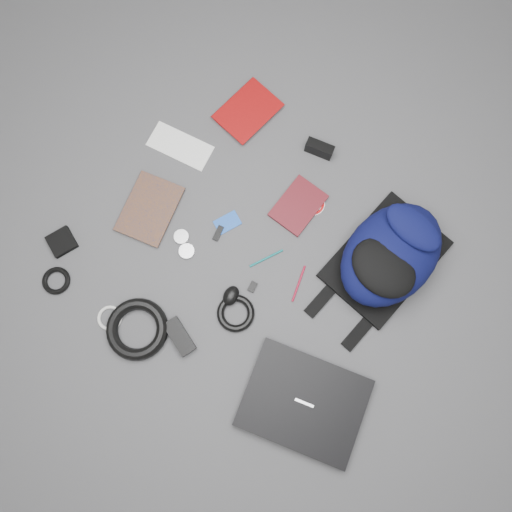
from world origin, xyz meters
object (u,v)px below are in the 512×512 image
Objects in this scene: compact_camera at (319,149)px; power_brick at (180,337)px; dvd_case at (298,206)px; textbook_red at (232,97)px; mouse at (231,296)px; backpack at (391,254)px; laptop at (304,402)px; pouch at (62,242)px; comic_book at (128,200)px.

compact_camera is 0.79× the size of power_brick.
compact_camera is 0.82m from power_brick.
dvd_case is at bearing -87.35° from compact_camera.
textbook_red is 3.11× the size of mouse.
backpack is 0.46m from compact_camera.
mouse is at bearing -88.50° from dvd_case.
backpack reaches higher than laptop.
mouse reaches higher than pouch.
mouse is (0.10, -0.61, -0.01)m from compact_camera.
textbook_red is at bearing 169.55° from compact_camera.
laptop is 2.04× the size of dvd_case.
power_brick is (0.05, -0.82, -0.01)m from compact_camera.
laptop is at bearing 6.82° from pouch.
compact_camera is (-0.43, 0.17, -0.06)m from backpack.
compact_camera is at bearing 60.23° from pouch.
textbook_red is (-0.81, 0.13, -0.08)m from backpack.
backpack is 4.38× the size of compact_camera.
laptop is 0.46m from power_brick.
pouch is at bearing 168.66° from laptop.
comic_book reaches higher than dvd_case.
textbook_red is 0.54m from comic_book.
textbook_red is at bearing 82.88° from pouch.
mouse is at bearing 95.47° from power_brick.
textbook_red is at bearing 124.21° from laptop.
compact_camera is at bearing 110.74° from power_brick.
compact_camera is 1.19× the size of pouch.
power_brick is at bearing -56.69° from textbook_red.
dvd_case is 0.40m from mouse.
backpack reaches higher than pouch.
compact_camera is 0.97m from pouch.
comic_book is at bearing 169.45° from power_brick.
compact_camera reaches higher than textbook_red.
mouse is 0.22m from power_brick.
pouch is at bearing -92.81° from textbook_red.
mouse is at bearing -20.16° from comic_book.
laptop reaches higher than textbook_red.
power_brick is (0.46, -0.24, 0.01)m from comic_book.
power_brick is (-0.04, -0.21, -0.00)m from mouse.
comic_book is at bearing 153.03° from laptop.
backpack reaches higher than mouse.
laptop reaches higher than power_brick.
dvd_case is at bearing 48.83° from pouch.
backpack is 1.15× the size of laptop.
comic_book is 2.35× the size of compact_camera.
comic_book is (-0.91, 0.14, -0.01)m from laptop.
mouse is (0.48, -0.57, 0.01)m from textbook_red.
pouch is (-0.99, -0.12, -0.01)m from laptop.
comic_book is at bearing -151.07° from backpack.
laptop is at bearing -79.12° from backpack.
power_brick reaches higher than textbook_red.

